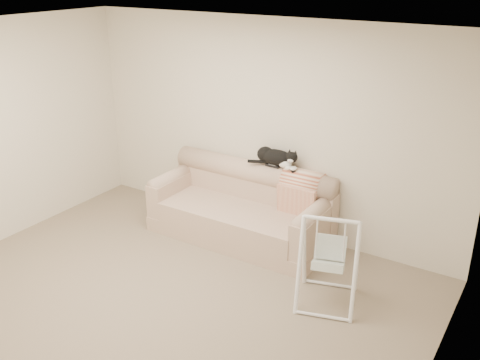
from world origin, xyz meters
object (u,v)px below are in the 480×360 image
(sofa, at_px, (243,209))
(remote_b, at_px, (292,169))
(baby_swing, at_px, (329,260))
(remote_a, at_px, (273,166))
(tuxedo_cat, at_px, (276,157))

(sofa, relative_size, remote_b, 14.18)
(remote_b, xyz_separation_m, baby_swing, (0.92, -0.97, -0.44))
(baby_swing, bearing_deg, remote_b, 133.58)
(sofa, height_order, remote_a, remote_a)
(sofa, bearing_deg, remote_b, 23.74)
(tuxedo_cat, relative_size, baby_swing, 0.67)
(remote_b, bearing_deg, baby_swing, -46.42)
(sofa, relative_size, tuxedo_cat, 3.51)
(remote_b, distance_m, tuxedo_cat, 0.24)
(remote_a, bearing_deg, sofa, -142.11)
(remote_b, xyz_separation_m, tuxedo_cat, (-0.21, 0.01, 0.11))
(baby_swing, bearing_deg, sofa, 153.06)
(remote_a, xyz_separation_m, baby_swing, (1.17, -0.95, -0.44))
(remote_b, height_order, baby_swing, baby_swing)
(sofa, height_order, tuxedo_cat, tuxedo_cat)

